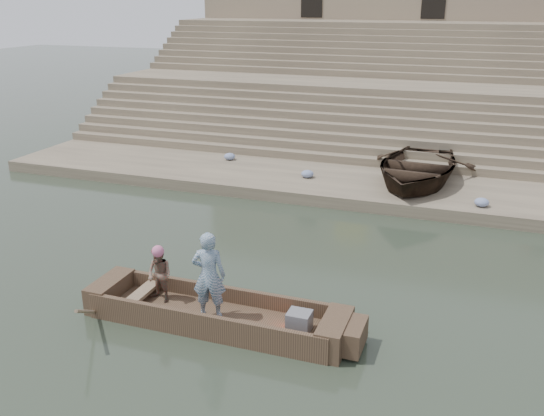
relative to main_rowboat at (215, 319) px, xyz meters
The scene contains 13 objects.
ground 3.90m from the main_rowboat, 26.86° to the left, with size 120.00×120.00×0.00m, color #2A3628.
lower_landing 10.37m from the main_rowboat, 70.37° to the left, with size 32.00×4.00×0.40m, color gray.
mid_landing 17.66m from the main_rowboat, 78.60° to the left, with size 32.00×3.00×2.80m, color gray.
upper_landing 24.64m from the main_rowboat, 81.83° to the left, with size 32.00×3.00×5.20m, color gray.
ghat_steps 19.35m from the main_rowboat, 79.59° to the left, with size 32.00×11.00×5.20m.
building_wall 29.00m from the main_rowboat, 82.97° to the left, with size 32.00×5.07×11.20m.
main_rowboat is the anchor object (origin of this frame).
rowboat_trim 0.29m from the main_rowboat, ahead, with size 6.04×2.63×1.89m.
standing_man 1.05m from the main_rowboat, 121.91° to the right, with size 0.68×0.45×1.87m, color navy.
rowing_man 1.56m from the main_rowboat, behind, with size 0.59×0.46×1.22m, color #287A60.
television 1.85m from the main_rowboat, ahead, with size 0.46×0.42×0.40m.
beached_rowboat 10.71m from the main_rowboat, 74.69° to the left, with size 3.82×5.35×1.11m, color #2D2116.
cloth_bundles 9.68m from the main_rowboat, 90.54° to the left, with size 9.93×2.90×0.26m.
Camera 1 is at (1.32, -11.60, 6.45)m, focal length 39.18 mm.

